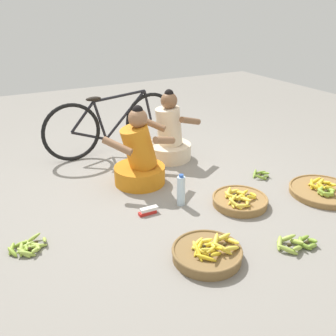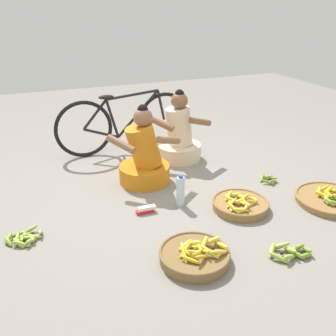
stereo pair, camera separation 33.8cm
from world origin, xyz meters
name	(u,v)px [view 2 (the right image)]	position (x,y,z in m)	size (l,w,h in m)	color
ground_plane	(160,193)	(0.00, 0.00, 0.00)	(10.00, 10.00, 0.00)	gray
vendor_woman_front	(144,158)	(-0.06, 0.30, 0.26)	(0.74, 0.52, 0.82)	orange
vendor_woman_behind	(179,137)	(0.51, 0.73, 0.27)	(0.72, 0.52, 0.83)	beige
bicycle_leaning	(125,123)	(0.01, 1.22, 0.36)	(1.70, 0.09, 0.73)	black
banana_basket_back_center	(240,204)	(0.56, -0.56, 0.05)	(0.51, 0.51, 0.14)	olive
banana_basket_mid_right	(195,255)	(-0.14, -1.08, 0.05)	(0.52, 0.52, 0.16)	brown
banana_basket_back_right	(331,199)	(1.40, -0.78, 0.04)	(0.65, 0.65, 0.14)	olive
loose_bananas_near_bicycle	(24,238)	(-1.28, -0.35, 0.03)	(0.30, 0.26, 0.08)	#9EB747
loose_bananas_front_center	(290,252)	(0.54, -1.28, 0.03)	(0.34, 0.24, 0.10)	olive
loose_bananas_back_left	(269,179)	(1.13, -0.19, 0.03)	(0.20, 0.21, 0.08)	olive
water_bottle	(180,191)	(0.08, -0.29, 0.14)	(0.08, 0.08, 0.30)	silver
packet_carton_stack	(146,210)	(-0.25, -0.30, 0.03)	(0.18, 0.06, 0.06)	red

